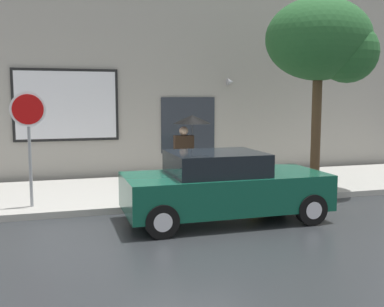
{
  "coord_description": "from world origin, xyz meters",
  "views": [
    {
      "loc": [
        -2.58,
        -8.95,
        2.55
      ],
      "look_at": [
        0.65,
        1.8,
        1.2
      ],
      "focal_mm": 42.66,
      "sensor_mm": 36.0,
      "label": 1
    }
  ],
  "objects": [
    {
      "name": "sidewalk",
      "position": [
        0.0,
        3.0,
        0.07
      ],
      "size": [
        20.0,
        4.0,
        0.15
      ],
      "primitive_type": "cube",
      "color": "#A3A099",
      "rests_on": "ground"
    },
    {
      "name": "stop_sign",
      "position": [
        -3.14,
        1.65,
        1.95
      ],
      "size": [
        0.76,
        0.1,
        2.55
      ],
      "color": "gray",
      "rests_on": "sidewalk"
    },
    {
      "name": "building_facade",
      "position": [
        -0.02,
        5.5,
        3.48
      ],
      "size": [
        20.0,
        0.67,
        7.0
      ],
      "color": "#9E998E",
      "rests_on": "ground"
    },
    {
      "name": "parked_car",
      "position": [
        0.75,
        -0.15,
        0.72
      ],
      "size": [
        4.21,
        1.91,
        1.46
      ],
      "color": "#0F4C38",
      "rests_on": "ground"
    },
    {
      "name": "street_tree",
      "position": [
        4.27,
        1.74,
        4.01
      ],
      "size": [
        2.87,
        2.44,
        5.03
      ],
      "color": "#4C3823",
      "rests_on": "sidewalk"
    },
    {
      "name": "pedestrian_with_umbrella",
      "position": [
        0.73,
        2.33,
        1.72
      ],
      "size": [
        0.98,
        0.98,
        1.98
      ],
      "color": "black",
      "rests_on": "sidewalk"
    },
    {
      "name": "fire_hydrant",
      "position": [
        2.41,
        1.99,
        0.55
      ],
      "size": [
        0.3,
        0.44,
        0.81
      ],
      "color": "yellow",
      "rests_on": "sidewalk"
    },
    {
      "name": "ground_plane",
      "position": [
        0.0,
        0.0,
        0.0
      ],
      "size": [
        60.0,
        60.0,
        0.0
      ],
      "primitive_type": "plane",
      "color": "#282B2D"
    }
  ]
}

